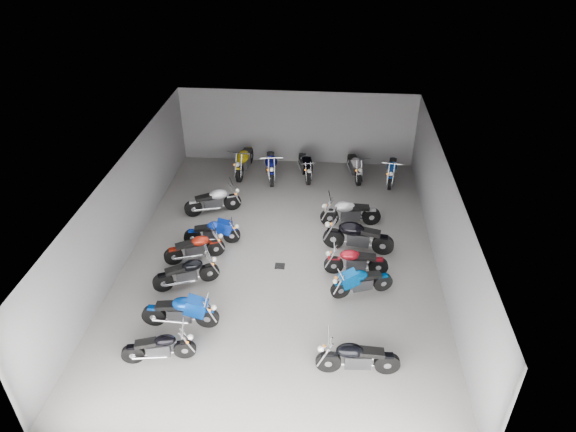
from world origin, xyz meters
name	(u,v)px	position (x,y,z in m)	size (l,w,h in m)	color
ground	(281,257)	(0.00, 0.00, 0.00)	(14.00, 14.00, 0.00)	gray
wall_back	(297,127)	(0.00, 7.00, 1.60)	(10.00, 0.10, 3.20)	slate
wall_left	(125,208)	(-5.00, 0.00, 1.60)	(0.10, 14.00, 3.20)	slate
wall_right	(444,223)	(5.00, 0.00, 1.60)	(0.10, 14.00, 3.20)	slate
ceiling	(281,170)	(0.00, 0.00, 3.22)	(10.00, 14.00, 0.04)	black
drain_grate	(280,266)	(0.00, -0.50, 0.01)	(0.32, 0.32, 0.01)	black
motorcycle_left_a	(159,347)	(-2.65, -4.59, 0.45)	(1.86, 0.54, 0.82)	black
motorcycle_left_b	(181,312)	(-2.42, -3.35, 0.51)	(2.14, 0.43, 0.94)	black
motorcycle_left_c	(187,273)	(-2.69, -1.66, 0.49)	(1.89, 0.96, 0.89)	black
motorcycle_left_d	(195,248)	(-2.75, -0.38, 0.47)	(1.86, 0.91, 0.87)	black
motorcycle_left_e	(213,232)	(-2.38, 0.56, 0.46)	(1.90, 0.50, 0.84)	black
motorcycle_left_f	(214,201)	(-2.75, 2.50, 0.51)	(2.00, 0.95, 0.93)	black
motorcycle_right_a	(357,358)	(2.32, -4.56, 0.50)	(2.09, 0.43, 0.92)	black
motorcycle_right_c	(361,282)	(2.52, -1.61, 0.46)	(1.87, 0.76, 0.85)	black
motorcycle_right_d	(355,261)	(2.37, -0.65, 0.48)	(2.00, 0.41, 0.88)	black
motorcycle_right_e	(357,236)	(2.46, 0.58, 0.56)	(2.35, 0.57, 1.03)	black
motorcycle_right_f	(350,212)	(2.24, 2.11, 0.52)	(2.16, 0.50, 0.95)	black
motorcycle_back_b	(244,160)	(-2.12, 5.75, 0.57)	(0.53, 2.38, 1.05)	black
motorcycle_back_c	(271,165)	(-0.95, 5.45, 0.56)	(0.57, 2.34, 1.03)	black
motorcycle_back_d	(305,165)	(0.43, 5.64, 0.51)	(0.65, 2.09, 0.93)	black
motorcycle_back_e	(355,166)	(2.50, 5.76, 0.51)	(0.59, 2.11, 0.93)	black
motorcycle_back_f	(392,170)	(4.00, 5.53, 0.51)	(0.52, 2.12, 0.93)	black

